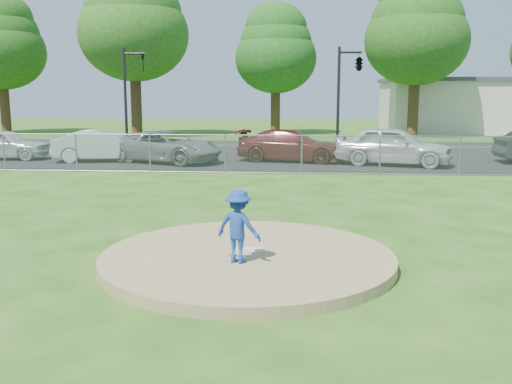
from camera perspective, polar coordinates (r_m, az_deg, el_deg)
ground at (r=20.36m, az=1.75°, el=1.07°), size 120.00×120.00×0.00m
pitchers_mound at (r=10.58m, az=-0.85°, el=-6.67°), size 5.40×5.40×0.20m
pitching_rubber at (r=10.73m, az=-0.75°, el=-5.75°), size 0.60×0.15×0.04m
chain_link_fence at (r=22.24m, az=2.00°, el=3.76°), size 40.00×0.06×1.50m
parking_lot at (r=26.79m, az=2.41°, el=3.19°), size 50.00×8.00×0.01m
street at (r=34.25m, az=2.87°, el=4.64°), size 60.00×7.00×0.01m
commercial_building at (r=50.41m, az=22.06°, el=8.06°), size 16.40×9.40×4.30m
tree_far_left at (r=48.98m, az=-24.22°, el=13.64°), size 6.72×6.72×10.74m
tree_left at (r=43.10m, az=-12.18°, el=16.48°), size 7.84×7.84×12.53m
tree_center at (r=44.27m, az=1.98°, el=14.20°), size 6.16×6.16×9.84m
tree_right at (r=43.10m, az=15.79°, el=15.54°), size 7.28×7.28×11.63m
traffic_signal_left at (r=33.53m, az=-12.57°, el=10.06°), size 1.28×0.20×5.60m
traffic_signal_center at (r=32.27m, az=10.06°, el=12.37°), size 1.42×2.48×5.60m
pitcher at (r=9.86m, az=-1.77°, el=-3.45°), size 0.95×0.75×1.28m
traffic_cone at (r=26.51m, az=-9.21°, el=3.73°), size 0.34×0.34×0.66m
parked_car_silver at (r=29.63m, az=-23.93°, el=4.41°), size 4.31×1.90×1.44m
parked_car_white at (r=27.19m, az=-15.13°, el=4.50°), size 4.58×2.26×1.44m
parked_car_gray at (r=26.17m, az=-8.90°, el=4.51°), size 5.64×4.12×1.43m
parked_car_darkred at (r=26.34m, az=3.52°, el=4.66°), size 5.26×2.93×1.44m
parked_car_pearl at (r=25.56m, az=13.58°, el=4.52°), size 5.32×3.24×1.69m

